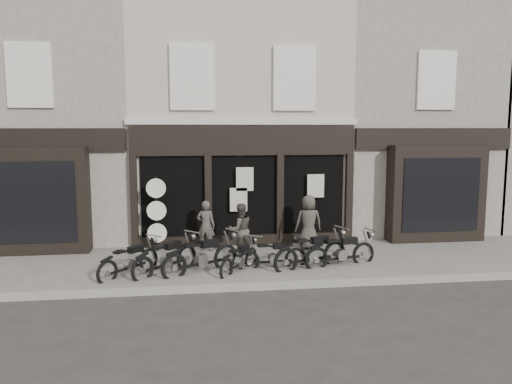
{
  "coord_description": "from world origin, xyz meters",
  "views": [
    {
      "loc": [
        -1.73,
        -12.76,
        3.88
      ],
      "look_at": [
        0.2,
        1.6,
        1.99
      ],
      "focal_mm": 35.0,
      "sensor_mm": 36.0,
      "label": 1
    }
  ],
  "objects": [
    {
      "name": "motorcycle_4",
      "position": [
        0.48,
        0.2,
        0.37
      ],
      "size": [
        1.94,
        0.53,
        0.93
      ],
      "rotation": [
        0.0,
        0.0,
        0.11
      ],
      "color": "black",
      "rests_on": "ground"
    },
    {
      "name": "man_centre",
      "position": [
        -0.28,
        1.51,
        0.9
      ],
      "size": [
        0.88,
        0.77,
        1.56
      ],
      "primitive_type": "imported",
      "rotation": [
        0.0,
        0.0,
        3.41
      ],
      "color": "#454038",
      "rests_on": "pavement"
    },
    {
      "name": "motorcycle_3",
      "position": [
        -0.45,
        0.03,
        0.36
      ],
      "size": [
        1.3,
        1.62,
        0.9
      ],
      "rotation": [
        0.0,
        0.0,
        0.94
      ],
      "color": "black",
      "rests_on": "ground"
    },
    {
      "name": "motorcycle_1",
      "position": [
        -2.37,
        0.11,
        0.42
      ],
      "size": [
        1.75,
        1.71,
        1.05
      ],
      "rotation": [
        0.0,
        0.0,
        0.77
      ],
      "color": "black",
      "rests_on": "ground"
    },
    {
      "name": "pavement",
      "position": [
        0.0,
        0.9,
        0.06
      ],
      "size": [
        30.0,
        4.2,
        0.12
      ],
      "primitive_type": "cube",
      "color": "#625D56",
      "rests_on": "ground_plane"
    },
    {
      "name": "kerb",
      "position": [
        0.0,
        -1.25,
        0.07
      ],
      "size": [
        30.0,
        0.25,
        0.13
      ],
      "primitive_type": "cube",
      "color": "gray",
      "rests_on": "ground_plane"
    },
    {
      "name": "neighbour_right",
      "position": [
        6.35,
        5.9,
        4.04
      ],
      "size": [
        5.6,
        6.73,
        8.34
      ],
      "color": "#9D9485",
      "rests_on": "ground"
    },
    {
      "name": "motorcycle_5",
      "position": [
        1.52,
        0.08,
        0.45
      ],
      "size": [
        2.23,
        1.16,
        1.12
      ],
      "rotation": [
        0.0,
        0.0,
        0.37
      ],
      "color": "black",
      "rests_on": "ground"
    },
    {
      "name": "motorcycle_0",
      "position": [
        -3.3,
        0.06,
        0.39
      ],
      "size": [
        1.53,
        1.7,
        0.98
      ],
      "rotation": [
        0.0,
        0.0,
        0.86
      ],
      "color": "black",
      "rests_on": "ground"
    },
    {
      "name": "motorcycle_6",
      "position": [
        2.37,
        0.16,
        0.42
      ],
      "size": [
        2.14,
        0.86,
        1.05
      ],
      "rotation": [
        0.0,
        0.0,
        0.25
      ],
      "color": "black",
      "rests_on": "ground"
    },
    {
      "name": "motorcycle_2",
      "position": [
        -1.45,
        0.04,
        0.44
      ],
      "size": [
        2.09,
        1.46,
        1.12
      ],
      "rotation": [
        0.0,
        0.0,
        0.54
      ],
      "color": "black",
      "rests_on": "ground"
    },
    {
      "name": "ground_plane",
      "position": [
        0.0,
        0.0,
        0.0
      ],
      "size": [
        90.0,
        90.0,
        0.0
      ],
      "primitive_type": "plane",
      "color": "#2D2B28",
      "rests_on": "ground"
    },
    {
      "name": "man_right",
      "position": [
        1.89,
        2.02,
        0.97
      ],
      "size": [
        0.83,
        0.55,
        1.69
      ],
      "primitive_type": "imported",
      "rotation": [
        0.0,
        0.0,
        3.15
      ],
      "color": "#3E3B34",
      "rests_on": "pavement"
    },
    {
      "name": "central_building",
      "position": [
        0.0,
        5.95,
        4.08
      ],
      "size": [
        7.3,
        6.22,
        8.34
      ],
      "color": "#BEB4A3",
      "rests_on": "ground"
    },
    {
      "name": "man_left",
      "position": [
        -1.26,
        2.24,
        0.9
      ],
      "size": [
        0.65,
        0.51,
        1.55
      ],
      "primitive_type": "imported",
      "rotation": [
        0.0,
        0.0,
        2.87
      ],
      "color": "#47403A",
      "rests_on": "pavement"
    },
    {
      "name": "advert_sign_post",
      "position": [
        -2.74,
        2.4,
        1.18
      ],
      "size": [
        0.59,
        0.38,
        2.43
      ],
      "rotation": [
        0.0,
        0.0,
        -0.04
      ],
      "color": "black",
      "rests_on": "ground"
    },
    {
      "name": "neighbour_left",
      "position": [
        -6.35,
        5.9,
        4.04
      ],
      "size": [
        5.6,
        6.73,
        8.34
      ],
      "color": "#9D9485",
      "rests_on": "ground"
    }
  ]
}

